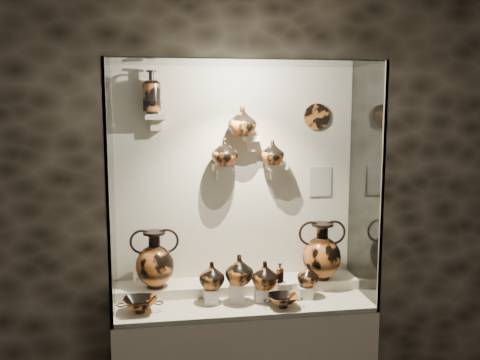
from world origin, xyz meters
The scene contains 35 objects.
wall_back centered at (0.00, 2.50, 1.60)m, with size 5.00×0.02×3.20m, color black.
plinth centered at (0.00, 2.18, 0.40)m, with size 1.70×0.60×0.80m, color beige.
front_tier centered at (0.00, 2.18, 0.82)m, with size 1.68×0.58×0.03m, color beige.
rear_tier centered at (0.00, 2.35, 0.85)m, with size 1.70×0.25×0.10m, color beige.
back_panel centered at (0.00, 2.50, 1.60)m, with size 1.70×0.03×1.60m, color beige.
glass_front centered at (0.00, 1.88, 1.60)m, with size 1.70×0.01×1.60m, color white.
glass_left centered at (-0.85, 2.18, 1.60)m, with size 0.01×0.60×1.60m, color white.
glass_right centered at (0.85, 2.18, 1.60)m, with size 0.01×0.60×1.60m, color white.
glass_top centered at (0.00, 2.18, 2.40)m, with size 1.70×0.60×0.01m, color white.
frame_post_left centered at (-0.84, 1.89, 1.60)m, with size 0.02×0.02×1.60m, color gray.
frame_post_right centered at (0.84, 1.89, 1.60)m, with size 0.02×0.02×1.60m, color gray.
pedestal_a centered at (-0.22, 2.13, 0.88)m, with size 0.09×0.09×0.10m, color silver.
pedestal_b centered at (-0.05, 2.13, 0.90)m, with size 0.09×0.09×0.13m, color silver.
pedestal_c centered at (0.12, 2.13, 0.88)m, with size 0.09×0.09×0.09m, color silver.
pedestal_d centered at (0.28, 2.13, 0.89)m, with size 0.09×0.09×0.12m, color silver.
pedestal_e centered at (0.42, 2.13, 0.87)m, with size 0.09×0.09×0.08m, color silver.
bracket_ul centered at (-0.55, 2.42, 2.05)m, with size 0.14×0.12×0.04m, color beige.
bracket_ca centered at (-0.10, 2.42, 1.70)m, with size 0.14×0.12×0.04m, color beige.
bracket_cb centered at (0.10, 2.42, 1.90)m, with size 0.10×0.12×0.04m, color beige.
bracket_cc centered at (0.28, 2.42, 1.70)m, with size 0.14×0.12×0.04m, color beige.
amphora_left centered at (-0.58, 2.31, 1.10)m, with size 0.31×0.31×0.39m, color #A0511E, non-canonical shape.
amphora_right centered at (0.59, 2.31, 1.10)m, with size 0.33×0.33×0.41m, color #A0511E, non-canonical shape.
jug_a centered at (-0.21, 2.15, 1.02)m, with size 0.17×0.17×0.18m, color #A0511E.
jug_b centered at (-0.03, 2.11, 1.06)m, with size 0.19×0.19×0.20m, color #BC5B21.
jug_c centered at (0.14, 2.11, 1.01)m, with size 0.18×0.18×0.18m, color #A0511E.
jug_e centered at (0.44, 2.15, 0.99)m, with size 0.15×0.15×0.15m, color #A0511E.
lekythos_small centered at (0.24, 2.13, 1.02)m, with size 0.06×0.06×0.15m, color #BC5B21, non-canonical shape.
kylix_left centered at (-0.68, 2.05, 0.89)m, with size 0.28×0.23×0.11m, color #BC5B21, non-canonical shape.
kylix_right centered at (0.24, 1.99, 0.88)m, with size 0.25×0.21×0.10m, color #A0511E, non-canonical shape.
lekythos_tall centered at (-0.58, 2.40, 2.23)m, with size 0.13×0.13×0.33m, color #A0511E, non-canonical shape.
ovoid_vase_a centered at (-0.09, 2.38, 1.81)m, with size 0.18×0.18×0.19m, color #BC5B21.
ovoid_vase_b centered at (0.03, 2.37, 2.02)m, with size 0.20×0.20×0.20m, color #BC5B21.
ovoid_vase_c centered at (0.24, 2.39, 1.80)m, with size 0.16×0.16×0.17m, color #BC5B21.
wall_plate centered at (0.58, 2.47, 2.05)m, with size 0.19×0.19×0.02m, color #9D531F.
info_placard centered at (0.62, 2.47, 1.57)m, with size 0.16×0.01×0.22m, color beige.
Camera 1 is at (-0.56, -1.23, 2.14)m, focal length 40.00 mm.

